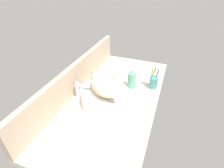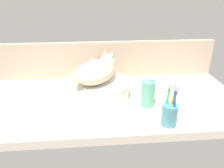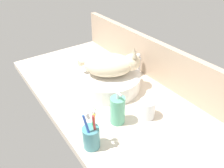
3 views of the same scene
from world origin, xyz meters
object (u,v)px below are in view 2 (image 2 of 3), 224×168
object	(u,v)px
faucet	(93,69)
water_glass	(151,87)
soap_dispenser	(148,94)
toothbrush_cup	(170,113)
sink_basin	(96,89)
cat	(97,70)

from	to	relation	value
faucet	water_glass	size ratio (longest dim) A/B	1.54
faucet	soap_dispenser	size ratio (longest dim) A/B	0.84
faucet	toothbrush_cup	world-z (taller)	toothbrush_cup
faucet	water_glass	bearing A→B (deg)	-32.60
sink_basin	toothbrush_cup	world-z (taller)	toothbrush_cup
sink_basin	faucet	bearing A→B (deg)	93.91
soap_dispenser	water_glass	size ratio (longest dim) A/B	1.83
cat	water_glass	bearing A→B (deg)	-1.06
toothbrush_cup	water_glass	size ratio (longest dim) A/B	2.12
cat	water_glass	xyz separation A→B (cm)	(28.69, -0.53, -10.07)
soap_dispenser	water_glass	world-z (taller)	soap_dispenser
toothbrush_cup	sink_basin	bearing A→B (deg)	136.30
cat	soap_dispenser	size ratio (longest dim) A/B	1.87
sink_basin	cat	bearing A→B (deg)	58.64
sink_basin	cat	world-z (taller)	cat
sink_basin	water_glass	world-z (taller)	water_glass
water_glass	faucet	bearing A→B (deg)	147.40
cat	soap_dispenser	bearing A→B (deg)	-29.42
sink_basin	water_glass	distance (cm)	29.41
sink_basin	faucet	world-z (taller)	faucet
faucet	soap_dispenser	world-z (taller)	soap_dispenser
water_glass	soap_dispenser	bearing A→B (deg)	-111.13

